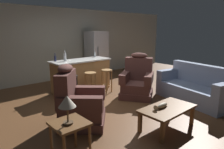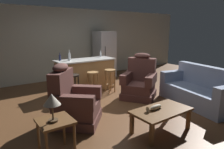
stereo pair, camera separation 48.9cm
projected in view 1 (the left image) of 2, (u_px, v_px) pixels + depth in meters
name	position (u px, v px, depth m)	size (l,w,h in m)	color
ground_plane	(111.00, 102.00, 5.16)	(12.00, 12.00, 0.00)	brown
back_wall	(54.00, 45.00, 7.17)	(12.00, 0.05, 2.60)	#B2B2A3
coffee_table	(168.00, 110.00, 3.70)	(1.10, 0.60, 0.42)	brown
fish_figurine	(161.00, 106.00, 3.65)	(0.34, 0.10, 0.10)	#4C3823
couch	(195.00, 88.00, 5.16)	(1.20, 2.03, 0.94)	#8493B2
recliner_near_lamp	(78.00, 104.00, 3.86)	(1.19, 1.19, 1.20)	brown
recliner_near_island	(137.00, 81.00, 5.54)	(1.16, 1.16, 1.20)	brown
end_table	(70.00, 129.00, 2.81)	(0.48, 0.48, 0.56)	brown
table_lamp	(67.00, 103.00, 2.68)	(0.24, 0.24, 0.41)	#4C3823
kitchen_island	(81.00, 75.00, 6.05)	(1.80, 0.70, 0.95)	#AD7F4C
bar_stool_left	(72.00, 84.00, 5.13)	(0.32, 0.32, 0.68)	black
bar_stool_middle	(90.00, 80.00, 5.51)	(0.32, 0.32, 0.68)	#A87A47
bar_stool_right	(107.00, 77.00, 5.89)	(0.32, 0.32, 0.68)	#A87A47
refrigerator	(97.00, 54.00, 7.79)	(0.70, 0.69, 1.76)	#B7B7BC
bottle_tall_green	(65.00, 57.00, 5.67)	(0.08, 0.08, 0.30)	silver
bottle_short_amber	(55.00, 58.00, 5.62)	(0.06, 0.06, 0.23)	#23284C
bottle_wine_dark	(95.00, 54.00, 6.55)	(0.06, 0.06, 0.21)	silver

